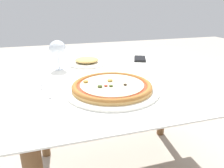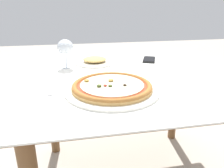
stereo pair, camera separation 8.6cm
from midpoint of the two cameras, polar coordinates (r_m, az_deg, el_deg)
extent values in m
cube|color=brown|center=(1.13, 2.16, 2.07)|extent=(1.06, 0.95, 0.04)
cube|color=white|center=(1.12, 2.17, 3.09)|extent=(1.16, 1.05, 0.01)
cylinder|color=brown|center=(1.60, -19.45, -7.33)|extent=(0.06, 0.06, 0.68)
cylinder|color=brown|center=(1.80, 11.94, -3.45)|extent=(0.06, 0.06, 0.68)
cylinder|color=white|center=(0.87, -2.83, -1.59)|extent=(0.38, 0.38, 0.01)
cylinder|color=tan|center=(0.87, -2.85, -0.92)|extent=(0.32, 0.32, 0.01)
torus|color=#A3662D|center=(0.87, -2.85, -0.55)|extent=(0.32, 0.32, 0.02)
cylinder|color=#BC381E|center=(0.87, -2.85, -0.46)|extent=(0.28, 0.28, 0.00)
cylinder|color=beige|center=(0.86, -2.86, -0.21)|extent=(0.25, 0.25, 0.00)
ellipsoid|color=#BC9342|center=(0.89, -9.65, 0.64)|extent=(0.02, 0.02, 0.01)
ellipsoid|color=#BC9342|center=(0.89, -3.29, 0.95)|extent=(0.02, 0.02, 0.01)
ellipsoid|color=#425123|center=(0.83, -6.14, -0.63)|extent=(0.02, 0.02, 0.01)
ellipsoid|color=#425123|center=(0.84, -3.22, -0.49)|extent=(0.02, 0.02, 0.01)
ellipsoid|color=#A83323|center=(0.84, -4.58, -0.48)|extent=(0.01, 0.01, 0.01)
ellipsoid|color=#2D2319|center=(0.85, 0.59, -0.17)|extent=(0.01, 0.01, 0.01)
cube|color=silver|center=(0.90, -19.36, -2.31)|extent=(0.04, 0.11, 0.00)
cube|color=silver|center=(0.95, -20.07, -1.04)|extent=(0.03, 0.02, 0.00)
cube|color=silver|center=(0.98, -21.06, -0.61)|extent=(0.01, 0.04, 0.00)
cube|color=silver|center=(0.98, -20.61, -0.53)|extent=(0.01, 0.04, 0.00)
cube|color=silver|center=(0.98, -20.15, -0.45)|extent=(0.01, 0.04, 0.00)
cube|color=silver|center=(0.98, -19.69, -0.37)|extent=(0.01, 0.04, 0.00)
cylinder|color=silver|center=(1.21, -15.62, 3.87)|extent=(0.06, 0.06, 0.00)
cylinder|color=silver|center=(1.20, -15.79, 5.53)|extent=(0.01, 0.01, 0.07)
sphere|color=silver|center=(1.18, -16.12, 8.85)|extent=(0.09, 0.09, 0.09)
cube|color=black|center=(1.37, 5.50, 6.57)|extent=(0.12, 0.16, 0.01)
cube|color=black|center=(1.37, 5.51, 6.80)|extent=(0.11, 0.14, 0.00)
cylinder|color=white|center=(1.28, -8.54, 5.42)|extent=(0.23, 0.23, 0.01)
ellipsoid|color=tan|center=(1.27, -8.58, 6.24)|extent=(0.13, 0.13, 0.03)
camera|label=1|loc=(0.04, -92.86, -1.07)|focal=35.00mm
camera|label=2|loc=(0.04, 87.14, 1.07)|focal=35.00mm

